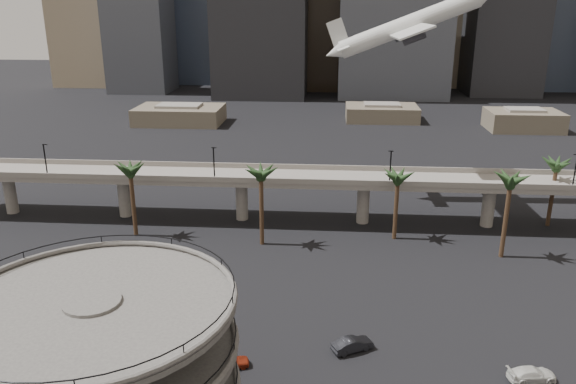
# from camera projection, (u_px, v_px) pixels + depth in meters

# --- Properties ---
(parking_ramp) EXTENTS (22.20, 22.20, 17.35)m
(parking_ramp) POSITION_uv_depth(u_px,v_px,m) (101.00, 372.00, 44.70)
(parking_ramp) COLOR #4F4C4A
(parking_ramp) RESTS_ON ground
(overpass) EXTENTS (130.00, 9.30, 14.70)m
(overpass) POSITION_uv_depth(u_px,v_px,m) (302.00, 182.00, 100.30)
(overpass) COLOR gray
(overpass) RESTS_ON ground
(palm_trees) EXTENTS (76.40, 18.40, 14.00)m
(palm_trees) POSITION_uv_depth(u_px,v_px,m) (371.00, 175.00, 90.81)
(palm_trees) COLOR #432E1C
(palm_trees) RESTS_ON ground
(low_buildings) EXTENTS (135.00, 27.50, 6.80)m
(low_buildings) POSITION_uv_depth(u_px,v_px,m) (337.00, 116.00, 183.73)
(low_buildings) COLOR #675A4C
(low_buildings) RESTS_ON ground
(airborne_jet) EXTENTS (31.69, 28.51, 14.54)m
(airborne_jet) POSITION_uv_depth(u_px,v_px,m) (408.00, 26.00, 104.11)
(airborne_jet) COLOR silver
(airborne_jet) RESTS_ON ground
(car_a) EXTENTS (4.58, 2.86, 1.45)m
(car_a) POSITION_uv_depth(u_px,v_px,m) (230.00, 362.00, 61.01)
(car_a) COLOR #A33017
(car_a) RESTS_ON ground
(car_b) EXTENTS (5.10, 3.80, 1.61)m
(car_b) POSITION_uv_depth(u_px,v_px,m) (352.00, 344.00, 63.96)
(car_b) COLOR black
(car_b) RESTS_ON ground
(car_c) EXTENTS (5.41, 2.98, 1.48)m
(car_c) POSITION_uv_depth(u_px,v_px,m) (532.00, 374.00, 58.89)
(car_c) COLOR white
(car_c) RESTS_ON ground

